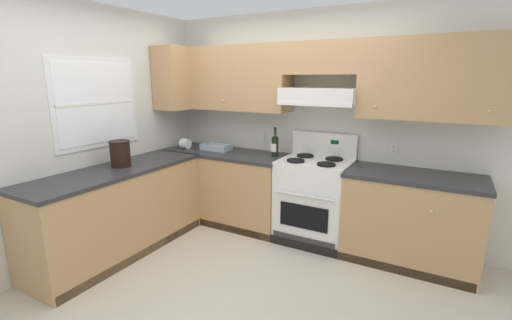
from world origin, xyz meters
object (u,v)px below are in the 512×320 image
stove (314,200)px  bowl (216,148)px  bucket (120,153)px  paper_towel_roll (185,144)px  wine_bottle (275,145)px

stove → bowl: size_ratio=3.20×
bucket → bowl: bearing=72.0°
stove → bucket: 2.14m
bowl → paper_towel_roll: size_ratio=2.90×
bowl → bucket: size_ratio=1.40×
paper_towel_roll → wine_bottle: bearing=7.8°
paper_towel_roll → bowl: bearing=16.2°
stove → wine_bottle: size_ratio=3.53×
stove → wine_bottle: wine_bottle is taller
bucket → stove: bearing=33.9°
wine_bottle → bowl: bearing=-176.6°
wine_bottle → stove: bearing=-7.5°
wine_bottle → bucket: wine_bottle is taller
stove → paper_towel_roll: size_ratio=9.28×
wine_bottle → bucket: (-1.19, -1.22, 0.01)m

